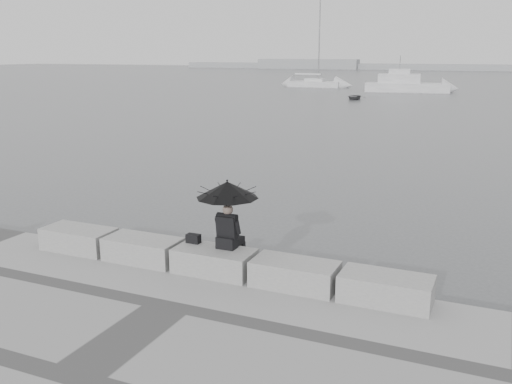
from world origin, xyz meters
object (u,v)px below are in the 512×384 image
at_px(motor_cruiser, 407,85).
at_px(dinghy, 354,97).
at_px(seated_person, 227,198).
at_px(sailboat_left, 315,83).

xyz_separation_m(motor_cruiser, dinghy, (-3.14, -13.54, -0.65)).
xyz_separation_m(seated_person, dinghy, (-9.99, 49.41, -1.77)).
distance_m(seated_person, dinghy, 50.44).
bearing_deg(dinghy, sailboat_left, 119.00).
bearing_deg(dinghy, seated_person, -78.54).
bearing_deg(sailboat_left, motor_cruiser, -19.35).
height_order(seated_person, dinghy, seated_person).
bearing_deg(sailboat_left, dinghy, -58.71).
bearing_deg(sailboat_left, seated_person, -71.01).
bearing_deg(seated_person, dinghy, 101.63).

